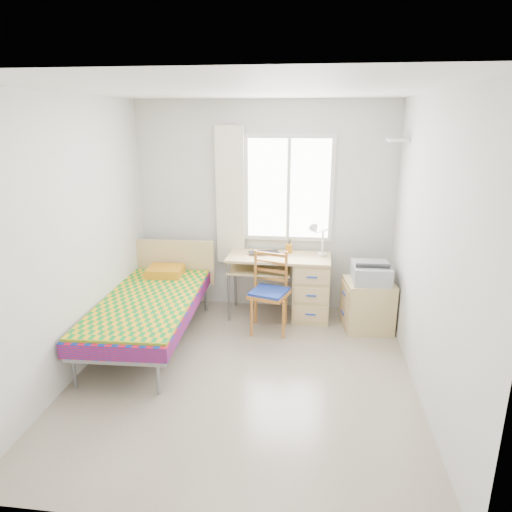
{
  "coord_description": "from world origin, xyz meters",
  "views": [
    {
      "loc": [
        0.59,
        -3.86,
        2.38
      ],
      "look_at": [
        0.04,
        0.55,
        1.03
      ],
      "focal_mm": 32.0,
      "sensor_mm": 36.0,
      "label": 1
    }
  ],
  "objects_px": {
    "printer": "(371,272)",
    "chair": "(270,287)",
    "bed": "(152,303)",
    "desk": "(305,285)",
    "cabinet": "(367,305)"
  },
  "relations": [
    {
      "from": "printer",
      "to": "chair",
      "type": "bearing_deg",
      "value": -173.76
    },
    {
      "from": "bed",
      "to": "desk",
      "type": "height_order",
      "value": "bed"
    },
    {
      "from": "chair",
      "to": "printer",
      "type": "height_order",
      "value": "chair"
    },
    {
      "from": "desk",
      "to": "chair",
      "type": "bearing_deg",
      "value": -134.34
    },
    {
      "from": "bed",
      "to": "cabinet",
      "type": "xyz_separation_m",
      "value": [
        2.39,
        0.59,
        -0.14
      ]
    },
    {
      "from": "chair",
      "to": "bed",
      "type": "bearing_deg",
      "value": -143.69
    },
    {
      "from": "desk",
      "to": "printer",
      "type": "bearing_deg",
      "value": -16.67
    },
    {
      "from": "bed",
      "to": "chair",
      "type": "bearing_deg",
      "value": 17.38
    },
    {
      "from": "cabinet",
      "to": "printer",
      "type": "bearing_deg",
      "value": 40.43
    },
    {
      "from": "bed",
      "to": "desk",
      "type": "relative_size",
      "value": 1.7
    },
    {
      "from": "bed",
      "to": "chair",
      "type": "height_order",
      "value": "chair"
    },
    {
      "from": "chair",
      "to": "desk",
      "type": "bearing_deg",
      "value": 61.44
    },
    {
      "from": "desk",
      "to": "chair",
      "type": "relative_size",
      "value": 1.36
    },
    {
      "from": "desk",
      "to": "bed",
      "type": "bearing_deg",
      "value": -152.14
    },
    {
      "from": "chair",
      "to": "cabinet",
      "type": "height_order",
      "value": "chair"
    }
  ]
}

